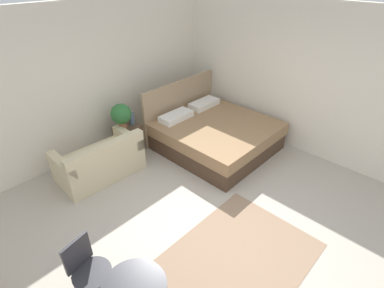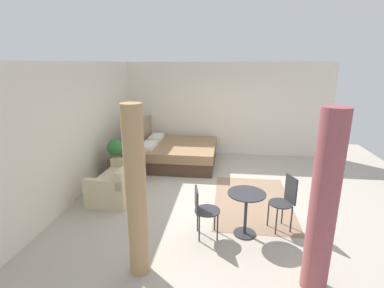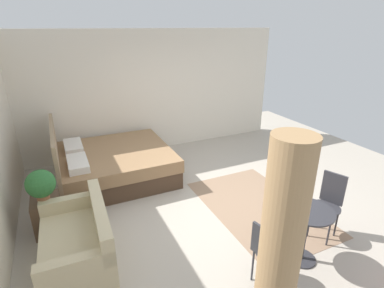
{
  "view_description": "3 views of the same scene",
  "coord_description": "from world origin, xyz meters",
  "px_view_note": "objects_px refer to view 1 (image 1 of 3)",
  "views": [
    {
      "loc": [
        -2.34,
        -1.85,
        3.22
      ],
      "look_at": [
        0.53,
        0.87,
        0.77
      ],
      "focal_mm": 27.59,
      "sensor_mm": 36.0,
      "label": 1
    },
    {
      "loc": [
        -5.75,
        -0.05,
        2.7
      ],
      "look_at": [
        -0.11,
        0.66,
        1.09
      ],
      "focal_mm": 26.87,
      "sensor_mm": 36.0,
      "label": 2
    },
    {
      "loc": [
        -3.68,
        2.15,
        2.79
      ],
      "look_at": [
        0.49,
        0.21,
        0.95
      ],
      "focal_mm": 27.84,
      "sensor_mm": 36.0,
      "label": 3
    }
  ],
  "objects_px": {
    "nightstand": "(129,138)",
    "potted_plant": "(121,114)",
    "cafe_chair_near_couch": "(86,266)",
    "bed": "(214,133)",
    "vase": "(132,118)",
    "couch": "(101,162)"
  },
  "relations": [
    {
      "from": "potted_plant",
      "to": "cafe_chair_near_couch",
      "type": "relative_size",
      "value": 0.58
    },
    {
      "from": "potted_plant",
      "to": "cafe_chair_near_couch",
      "type": "bearing_deg",
      "value": -132.56
    },
    {
      "from": "nightstand",
      "to": "bed",
      "type": "bearing_deg",
      "value": -43.56
    },
    {
      "from": "couch",
      "to": "potted_plant",
      "type": "xyz_separation_m",
      "value": [
        0.75,
        0.34,
        0.53
      ]
    },
    {
      "from": "cafe_chair_near_couch",
      "to": "couch",
      "type": "bearing_deg",
      "value": 55.49
    },
    {
      "from": "nightstand",
      "to": "vase",
      "type": "height_order",
      "value": "vase"
    },
    {
      "from": "potted_plant",
      "to": "cafe_chair_near_couch",
      "type": "distance_m",
      "value": 3.02
    },
    {
      "from": "bed",
      "to": "cafe_chair_near_couch",
      "type": "height_order",
      "value": "bed"
    },
    {
      "from": "bed",
      "to": "nightstand",
      "type": "bearing_deg",
      "value": 136.44
    },
    {
      "from": "potted_plant",
      "to": "nightstand",
      "type": "bearing_deg",
      "value": 1.85
    },
    {
      "from": "couch",
      "to": "nightstand",
      "type": "height_order",
      "value": "couch"
    },
    {
      "from": "bed",
      "to": "potted_plant",
      "type": "height_order",
      "value": "bed"
    },
    {
      "from": "couch",
      "to": "cafe_chair_near_couch",
      "type": "relative_size",
      "value": 1.7
    },
    {
      "from": "couch",
      "to": "vase",
      "type": "relative_size",
      "value": 6.0
    },
    {
      "from": "couch",
      "to": "cafe_chair_near_couch",
      "type": "xyz_separation_m",
      "value": [
        -1.28,
        -1.87,
        0.24
      ]
    },
    {
      "from": "bed",
      "to": "vase",
      "type": "relative_size",
      "value": 8.78
    },
    {
      "from": "vase",
      "to": "cafe_chair_near_couch",
      "type": "xyz_separation_m",
      "value": [
        -2.25,
        -2.21,
        -0.14
      ]
    },
    {
      "from": "nightstand",
      "to": "potted_plant",
      "type": "xyz_separation_m",
      "value": [
        -0.1,
        -0.0,
        0.54
      ]
    },
    {
      "from": "nightstand",
      "to": "potted_plant",
      "type": "distance_m",
      "value": 0.55
    },
    {
      "from": "couch",
      "to": "cafe_chair_near_couch",
      "type": "height_order",
      "value": "cafe_chair_near_couch"
    },
    {
      "from": "nightstand",
      "to": "cafe_chair_near_couch",
      "type": "bearing_deg",
      "value": -133.89
    },
    {
      "from": "bed",
      "to": "vase",
      "type": "height_order",
      "value": "bed"
    }
  ]
}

